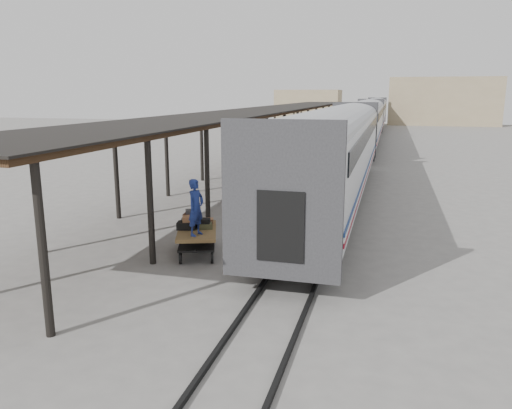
{
  "coord_description": "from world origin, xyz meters",
  "views": [
    {
      "loc": [
        5.7,
        -15.65,
        5.26
      ],
      "look_at": [
        1.55,
        -0.21,
        1.7
      ],
      "focal_mm": 35.0,
      "sensor_mm": 36.0,
      "label": 1
    }
  ],
  "objects_px": {
    "pedestrian": "(249,164)",
    "porter": "(196,207)",
    "baggage_cart": "(197,235)",
    "luggage_tug": "(258,160)"
  },
  "relations": [
    {
      "from": "porter",
      "to": "pedestrian",
      "type": "relative_size",
      "value": 1.13
    },
    {
      "from": "baggage_cart",
      "to": "porter",
      "type": "xyz_separation_m",
      "value": [
        0.25,
        -0.65,
        1.12
      ]
    },
    {
      "from": "luggage_tug",
      "to": "porter",
      "type": "distance_m",
      "value": 19.85
    },
    {
      "from": "baggage_cart",
      "to": "pedestrian",
      "type": "distance_m",
      "value": 16.42
    },
    {
      "from": "pedestrian",
      "to": "baggage_cart",
      "type": "bearing_deg",
      "value": 112.38
    },
    {
      "from": "porter",
      "to": "pedestrian",
      "type": "height_order",
      "value": "porter"
    },
    {
      "from": "baggage_cart",
      "to": "porter",
      "type": "bearing_deg",
      "value": -88.36
    },
    {
      "from": "baggage_cart",
      "to": "pedestrian",
      "type": "relative_size",
      "value": 1.67
    },
    {
      "from": "pedestrian",
      "to": "porter",
      "type": "bearing_deg",
      "value": 112.83
    },
    {
      "from": "baggage_cart",
      "to": "pedestrian",
      "type": "xyz_separation_m",
      "value": [
        -2.81,
        16.18,
        0.15
      ]
    }
  ]
}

